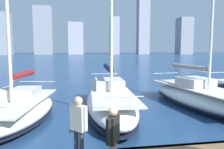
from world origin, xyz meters
TOP-DOWN VIEW (x-y plane):
  - city_skyline at (6.29, -162.67)m, footprint 173.05×18.63m
  - sailboat_grey at (-5.54, -7.48)m, footprint 4.18×9.22m
  - sailboat_navy at (0.12, -7.14)m, footprint 2.99×8.93m
  - sailboat_maroon at (4.85, -6.32)m, footprint 3.92×7.10m
  - person_white_shirt at (1.89, -0.88)m, footprint 0.46×0.49m
  - person_black_shirt at (1.10, -0.10)m, footprint 0.38×0.53m

SIDE VIEW (x-z plane):
  - sailboat_maroon at x=4.85m, z-range -5.16..6.45m
  - sailboat_grey at x=-5.54m, z-range -5.09..6.47m
  - sailboat_navy at x=0.12m, z-range -4.62..6.06m
  - person_black_shirt at x=1.10m, z-range 0.77..2.38m
  - person_white_shirt at x=1.89m, z-range 0.78..2.50m
  - city_skyline at x=6.29m, z-range -6.86..44.73m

